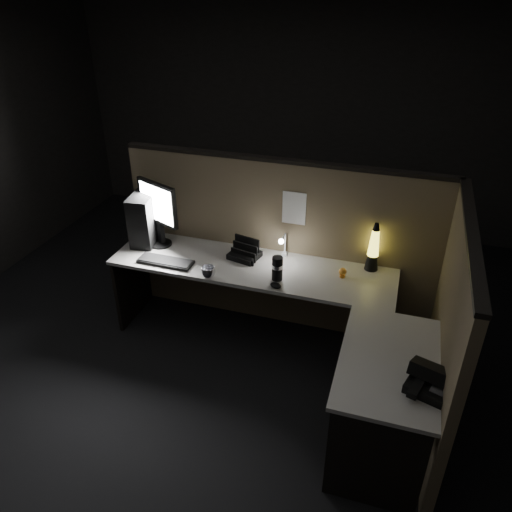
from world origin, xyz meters
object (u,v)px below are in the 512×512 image
(pc_tower, at_px, (146,217))
(lava_lamp, at_px, (373,250))
(desk_phone, at_px, (431,381))
(monitor, at_px, (158,208))
(keyboard, at_px, (166,261))

(pc_tower, bearing_deg, lava_lamp, -5.38)
(lava_lamp, height_order, desk_phone, lava_lamp)
(monitor, bearing_deg, pc_tower, -173.00)
(pc_tower, distance_m, keyboard, 0.50)
(pc_tower, relative_size, desk_phone, 1.41)
(keyboard, bearing_deg, monitor, 123.18)
(desk_phone, bearing_deg, lava_lamp, 128.84)
(monitor, relative_size, lava_lamp, 1.40)
(pc_tower, xyz_separation_m, keyboard, (0.32, -0.32, -0.21))
(lava_lamp, relative_size, desk_phone, 1.30)
(pc_tower, height_order, lava_lamp, pc_tower)
(keyboard, bearing_deg, desk_phone, -20.57)
(keyboard, xyz_separation_m, lava_lamp, (1.60, 0.41, 0.16))
(lava_lamp, distance_m, desk_phone, 1.31)
(desk_phone, bearing_deg, keyboard, 176.61)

